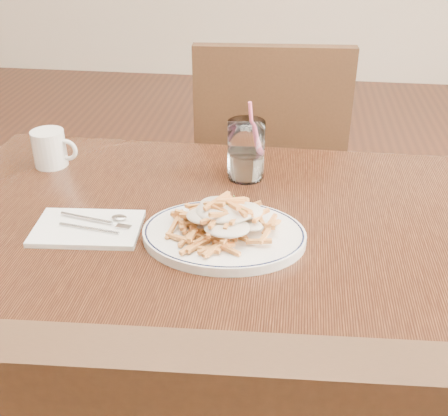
# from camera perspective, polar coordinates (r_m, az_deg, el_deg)

# --- Properties ---
(table) EXTENTS (1.20, 0.80, 0.75)m
(table) POSITION_cam_1_polar(r_m,az_deg,el_deg) (1.17, -1.33, -4.98)
(table) COLOR black
(table) RESTS_ON ground
(chair_far) EXTENTS (0.48, 0.48, 0.97)m
(chair_far) POSITION_cam_1_polar(r_m,az_deg,el_deg) (1.82, 4.53, 4.07)
(chair_far) COLOR #321E10
(chair_far) RESTS_ON ground
(fries_plate) EXTENTS (0.34, 0.30, 0.02)m
(fries_plate) POSITION_cam_1_polar(r_m,az_deg,el_deg) (1.07, 0.00, -2.73)
(fries_plate) COLOR white
(fries_plate) RESTS_ON table
(loaded_fries) EXTENTS (0.22, 0.18, 0.06)m
(loaded_fries) POSITION_cam_1_polar(r_m,az_deg,el_deg) (1.05, 0.00, -0.83)
(loaded_fries) COLOR #C27E3B
(loaded_fries) RESTS_ON fries_plate
(napkin) EXTENTS (0.22, 0.15, 0.01)m
(napkin) POSITION_cam_1_polar(r_m,az_deg,el_deg) (1.14, -13.68, -2.01)
(napkin) COLOR white
(napkin) RESTS_ON table
(cutlery) EXTENTS (0.16, 0.07, 0.01)m
(cutlery) POSITION_cam_1_polar(r_m,az_deg,el_deg) (1.14, -13.66, -1.55)
(cutlery) COLOR silver
(cutlery) RESTS_ON napkin
(water_glass) EXTENTS (0.08, 0.08, 0.19)m
(water_glass) POSITION_cam_1_polar(r_m,az_deg,el_deg) (1.29, 2.25, 5.53)
(water_glass) COLOR white
(water_glass) RESTS_ON table
(coffee_mug) EXTENTS (0.11, 0.08, 0.09)m
(coffee_mug) POSITION_cam_1_polar(r_m,az_deg,el_deg) (1.41, -17.23, 5.80)
(coffee_mug) COLOR white
(coffee_mug) RESTS_ON table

